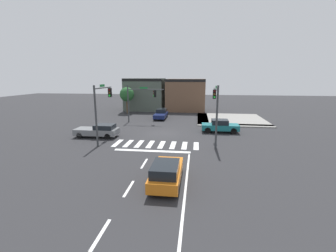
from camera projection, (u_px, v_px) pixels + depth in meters
name	position (u px, v px, depth m)	size (l,w,h in m)	color
ground_plane	(163.00, 133.00, 26.46)	(120.00, 120.00, 0.00)	#2B2B2D
crosswalk_near	(156.00, 144.00, 22.09)	(8.22, 2.52, 0.01)	silver
lane_markings	(149.00, 184.00, 13.97)	(6.80, 24.25, 0.01)	white
bike_detector_marking	(162.00, 163.00, 17.23)	(1.05, 1.05, 0.01)	yellow
curb_corner_northeast	(227.00, 120.00, 34.54)	(10.00, 10.60, 0.15)	gray
storefront_row	(165.00, 94.00, 44.40)	(15.29, 5.83, 6.14)	#4C564C
traffic_signal_southwest	(102.00, 103.00, 22.27)	(0.32, 4.16, 5.70)	#383A3D
traffic_signal_southeast	(216.00, 104.00, 21.51)	(0.32, 4.74, 5.70)	#383A3D
traffic_signal_northwest	(141.00, 97.00, 32.10)	(5.23, 0.32, 5.26)	#383A3D
car_orange	(166.00, 173.00, 13.72)	(1.72, 4.31, 1.51)	orange
car_navy	(161.00, 114.00, 35.90)	(1.72, 4.38, 1.43)	#141E4C
car_teal	(220.00, 126.00, 26.85)	(4.26, 1.83, 1.51)	#196B70
car_gray	(98.00, 131.00, 24.74)	(4.59, 1.87, 1.40)	slate
roadside_tree	(127.00, 95.00, 40.37)	(2.52, 2.52, 4.66)	#4C3823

